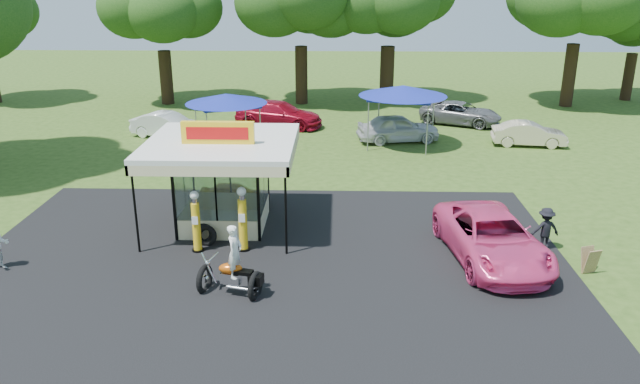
% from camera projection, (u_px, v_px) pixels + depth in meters
% --- Properties ---
extents(ground, '(120.00, 120.00, 0.00)m').
position_uv_depth(ground, '(263.00, 289.00, 19.14)').
color(ground, '#2E4916').
rests_on(ground, ground).
extents(asphalt_apron, '(20.00, 14.00, 0.04)m').
position_uv_depth(asphalt_apron, '(269.00, 260.00, 21.02)').
color(asphalt_apron, black).
rests_on(asphalt_apron, ground).
extents(gas_station_kiosk, '(5.40, 5.40, 4.18)m').
position_uv_depth(gas_station_kiosk, '(223.00, 181.00, 23.30)').
color(gas_station_kiosk, white).
rests_on(gas_station_kiosk, ground).
extents(gas_pump_left, '(0.42, 0.42, 2.24)m').
position_uv_depth(gas_pump_left, '(196.00, 223.00, 21.30)').
color(gas_pump_left, black).
rests_on(gas_pump_left, ground).
extents(gas_pump_right, '(0.44, 0.44, 2.35)m').
position_uv_depth(gas_pump_right, '(243.00, 221.00, 21.36)').
color(gas_pump_right, black).
rests_on(gas_pump_right, ground).
extents(motorcycle, '(2.07, 1.35, 2.35)m').
position_uv_depth(motorcycle, '(233.00, 267.00, 18.50)').
color(motorcycle, black).
rests_on(motorcycle, ground).
extents(spare_tires, '(0.93, 0.62, 0.78)m').
position_uv_depth(spare_tires, '(205.00, 235.00, 22.10)').
color(spare_tires, black).
rests_on(spare_tires, ground).
extents(a_frame_sign, '(0.52, 0.56, 0.86)m').
position_uv_depth(a_frame_sign, '(590.00, 261.00, 20.00)').
color(a_frame_sign, '#593819').
rests_on(a_frame_sign, ground).
extents(kiosk_car, '(2.82, 1.13, 0.96)m').
position_uv_depth(kiosk_car, '(234.00, 194.00, 25.82)').
color(kiosk_car, yellow).
rests_on(kiosk_car, ground).
extents(pink_sedan, '(3.44, 6.10, 1.61)m').
position_uv_depth(pink_sedan, '(492.00, 238.00, 20.80)').
color(pink_sedan, '#EB4083').
rests_on(pink_sedan, ground).
extents(spectator_east_a, '(1.08, 0.72, 1.55)m').
position_uv_depth(spectator_east_a, '(545.00, 229.00, 21.57)').
color(spectator_east_a, black).
rests_on(spectator_east_a, ground).
extents(bg_car_a, '(4.65, 2.86, 1.45)m').
position_uv_depth(bg_car_a, '(168.00, 125.00, 36.27)').
color(bg_car_a, white).
rests_on(bg_car_a, ground).
extents(bg_car_b, '(5.86, 3.55, 1.59)m').
position_uv_depth(bg_car_b, '(279.00, 114.00, 38.71)').
color(bg_car_b, maroon).
rests_on(bg_car_b, ground).
extents(bg_car_c, '(4.89, 2.69, 1.57)m').
position_uv_depth(bg_car_c, '(398.00, 128.00, 35.34)').
color(bg_car_c, silver).
rests_on(bg_car_c, ground).
extents(bg_car_d, '(5.56, 4.20, 1.40)m').
position_uv_depth(bg_car_d, '(461.00, 113.00, 39.42)').
color(bg_car_d, slate).
rests_on(bg_car_d, ground).
extents(bg_car_e, '(4.15, 1.84, 1.32)m').
position_uv_depth(bg_car_e, '(529.00, 134.00, 34.57)').
color(bg_car_e, beige).
rests_on(bg_car_e, ground).
extents(tent_west, '(4.36, 4.36, 3.05)m').
position_uv_depth(tent_west, '(226.00, 99.00, 33.18)').
color(tent_west, gray).
rests_on(tent_west, ground).
extents(tent_east, '(4.81, 4.81, 3.36)m').
position_uv_depth(tent_east, '(403.00, 91.00, 33.80)').
color(tent_east, gray).
rests_on(tent_east, ground).
extents(oak_far_b, '(8.88, 8.88, 10.59)m').
position_uv_depth(oak_far_b, '(160.00, 8.00, 43.53)').
color(oak_far_b, black).
rests_on(oak_far_b, ground).
extents(oak_far_d, '(9.51, 9.51, 11.32)m').
position_uv_depth(oak_far_d, '(390.00, 1.00, 43.89)').
color(oak_far_d, black).
rests_on(oak_far_d, ground).
extents(oak_far_f, '(7.81, 7.81, 9.41)m').
position_uv_depth(oak_far_f, '(638.00, 17.00, 45.09)').
color(oak_far_f, black).
rests_on(oak_far_f, ground).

